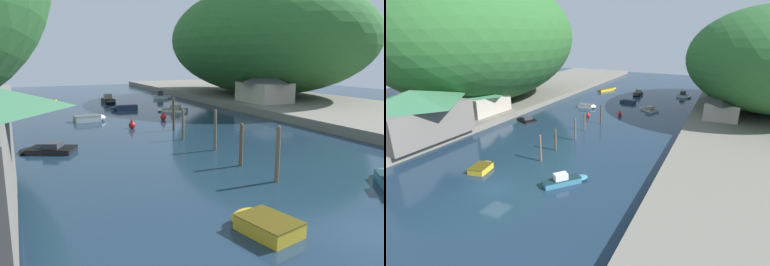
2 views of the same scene
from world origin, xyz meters
TOP-DOWN VIEW (x-y plane):
  - water_surface at (0.00, 30.00)m, footprint 130.00×130.00m
  - right_bank at (25.51, 30.00)m, footprint 22.00×120.00m
  - hillside_right at (26.61, 45.75)m, footprint 30.20×42.28m
  - right_bank_cottage at (19.45, 35.33)m, footprint 5.70×8.09m
  - boat_far_upstream at (0.28, 51.50)m, footprint 1.79×4.00m
  - boat_open_rowboat at (-11.51, 21.30)m, footprint 4.81×3.82m
  - boat_red_skiff at (10.89, 54.76)m, footprint 3.65×2.46m
  - boat_cabin_cruiser at (-5.58, 34.93)m, footprint 3.78×2.02m
  - boat_moored_right at (-8.63, 54.56)m, footprint 3.53×6.49m
  - boat_small_dinghy at (-4.10, 2.71)m, footprint 2.43×3.44m
  - boat_mid_channel at (0.36, 42.66)m, footprint 3.92×1.57m
  - boat_yellow_tender at (6.18, 38.34)m, footprint 4.52×4.00m
  - mooring_post_nearest at (0.57, 7.73)m, footprint 0.27×0.27m
  - mooring_post_second at (0.43, 11.56)m, footprint 0.26×0.26m
  - mooring_post_middle at (0.96, 16.26)m, footprint 0.24×0.24m
  - mooring_post_fourth at (0.19, 21.00)m, footprint 0.23×0.23m
  - mooring_post_farthest at (1.15, 25.54)m, footprint 0.25×0.25m
  - channel_buoy_near at (-2.51, 28.29)m, footprint 0.73×0.73m
  - channel_buoy_far at (2.40, 31.90)m, footprint 0.73×0.73m

SIDE VIEW (x-z plane):
  - water_surface at x=0.00m, z-range 0.00..0.00m
  - boat_open_rowboat at x=-11.51m, z-range -0.16..0.67m
  - boat_yellow_tender at x=6.18m, z-range -0.20..0.77m
  - boat_moored_right at x=-8.63m, z-range 0.00..0.64m
  - boat_mid_channel at x=0.36m, z-range 0.00..0.67m
  - boat_small_dinghy at x=-4.10m, z-range 0.00..0.69m
  - boat_cabin_cruiser at x=-5.58m, z-range 0.00..0.72m
  - channel_buoy_far at x=2.40m, z-range -0.12..0.97m
  - channel_buoy_near at x=-2.51m, z-range -0.12..0.97m
  - boat_red_skiff at x=10.89m, z-range -0.29..1.18m
  - boat_far_upstream at x=0.28m, z-range -0.28..1.23m
  - right_bank at x=25.51m, z-range 0.00..1.02m
  - mooring_post_fourth at x=0.19m, z-range 0.01..2.84m
  - mooring_post_second at x=0.43m, z-range 0.01..3.02m
  - mooring_post_middle at x=0.96m, z-range 0.01..3.34m
  - mooring_post_farthest at x=1.15m, z-range 0.01..3.43m
  - mooring_post_nearest at x=0.57m, z-range 0.01..3.47m
  - right_bank_cottage at x=19.45m, z-range 1.09..5.44m
  - hillside_right at x=26.61m, z-range 1.02..19.82m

